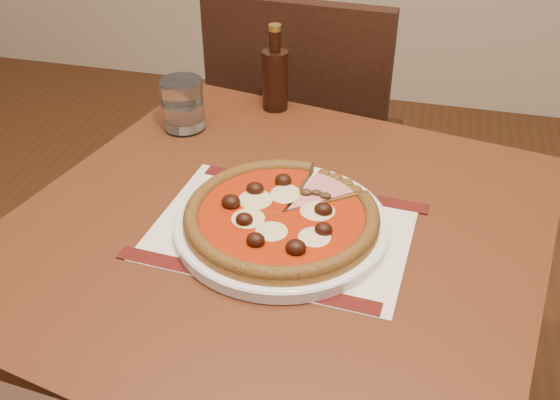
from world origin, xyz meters
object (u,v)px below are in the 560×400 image
object	(u,v)px
chair_far	(306,139)
bottle	(275,77)
pizza	(281,215)
water_glass	(183,105)
plate	(282,225)
table	(277,271)

from	to	relation	value
chair_far	bottle	distance (m)	0.40
pizza	water_glass	distance (m)	0.38
chair_far	plate	distance (m)	0.72
table	pizza	distance (m)	0.13
chair_far	bottle	world-z (taller)	bottle
table	chair_far	distance (m)	0.68
pizza	water_glass	size ratio (longest dim) A/B	2.96
pizza	bottle	world-z (taller)	bottle
plate	bottle	xyz separation A→B (m)	(-0.12, 0.40, 0.06)
table	bottle	bearing A→B (deg)	105.10
table	bottle	distance (m)	0.44
pizza	plate	bearing A→B (deg)	63.03
pizza	water_glass	bearing A→B (deg)	134.10
pizza	chair_far	bearing A→B (deg)	98.79
plate	water_glass	world-z (taller)	water_glass
chair_far	water_glass	world-z (taller)	chair_far
table	chair_far	xyz separation A→B (m)	(-0.09, 0.66, -0.12)
plate	pizza	world-z (taller)	pizza
water_glass	bottle	xyz separation A→B (m)	(0.15, 0.13, 0.02)
chair_far	plate	xyz separation A→B (m)	(0.11, -0.68, 0.23)
chair_far	plate	size ratio (longest dim) A/B	2.83
table	bottle	size ratio (longest dim) A/B	5.25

